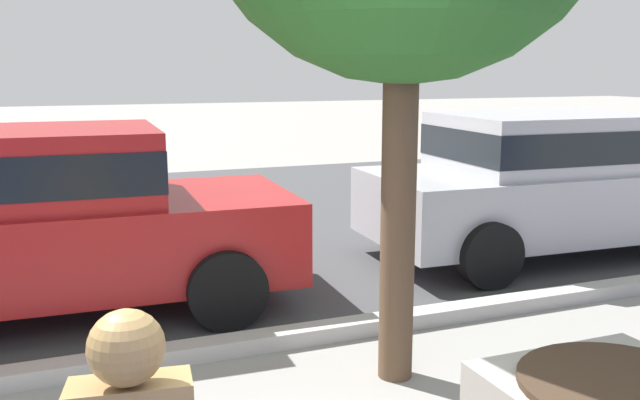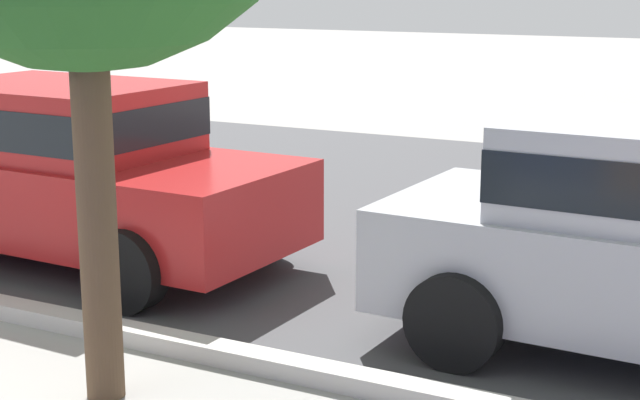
% 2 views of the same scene
% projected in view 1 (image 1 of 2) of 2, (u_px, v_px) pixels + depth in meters
% --- Properties ---
extents(street_surface, '(60.00, 9.00, 0.01)m').
position_uv_depth(street_surface, '(99.00, 227.00, 8.99)').
color(street_surface, '#424244').
rests_on(street_surface, ground).
extents(curb_stone, '(60.00, 0.20, 0.12)m').
position_uv_depth(curb_stone, '(148.00, 358.00, 4.78)').
color(curb_stone, '#B2AFA8').
rests_on(curb_stone, ground).
extents(parked_car_red, '(4.16, 2.04, 1.56)m').
position_uv_depth(parked_car_red, '(38.00, 216.00, 5.67)').
color(parked_car_red, '#B21E1E').
rests_on(parked_car_red, ground).
extents(parked_car_silver, '(4.16, 2.04, 1.56)m').
position_uv_depth(parked_car_silver, '(548.00, 180.00, 7.55)').
color(parked_car_silver, '#B7B7BC').
rests_on(parked_car_silver, ground).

